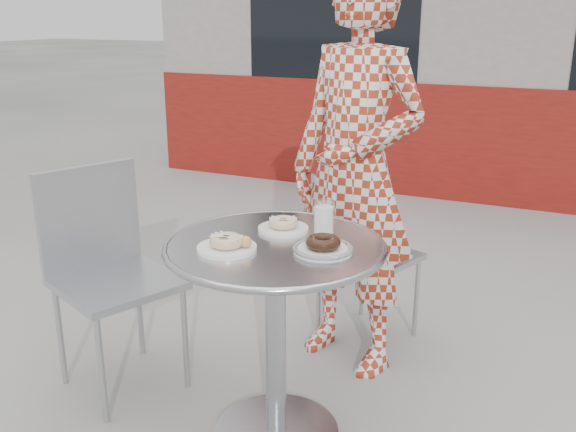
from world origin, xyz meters
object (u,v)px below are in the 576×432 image
at_px(chair_far, 366,289).
at_px(plate_checker, 323,247).
at_px(seated_person, 355,173).
at_px(bistro_table, 275,294).
at_px(chair_left, 120,323).
at_px(plate_near, 228,244).
at_px(milk_cup, 324,218).
at_px(plate_far, 283,225).

distance_m(chair_far, plate_checker, 1.08).
bearing_deg(seated_person, bistro_table, -76.48).
relative_size(chair_left, plate_checker, 4.62).
bearing_deg(chair_far, bistro_table, 106.82).
height_order(plate_near, milk_cup, milk_cup).
bearing_deg(plate_far, chair_left, -173.58).
bearing_deg(bistro_table, chair_left, 175.84).
distance_m(bistro_table, plate_near, 0.28).
distance_m(chair_left, plate_near, 0.87).
bearing_deg(chair_left, bistro_table, -70.97).
relative_size(chair_left, plate_near, 4.66).
bearing_deg(plate_near, milk_cup, 53.17).
relative_size(seated_person, plate_checker, 8.76).
bearing_deg(chair_far, plate_near, 100.87).
xyz_separation_m(seated_person, milk_cup, (0.06, -0.52, -0.05)).
relative_size(chair_far, plate_checker, 4.11).
distance_m(bistro_table, milk_cup, 0.33).
relative_size(bistro_table, plate_near, 3.91).
height_order(bistro_table, milk_cup, milk_cup).
relative_size(chair_left, milk_cup, 7.94).
bearing_deg(milk_cup, bistro_table, -122.05).
distance_m(chair_left, milk_cup, 1.06).
xyz_separation_m(chair_far, plate_checker, (0.13, -0.92, 0.56)).
relative_size(seated_person, plate_near, 8.84).
height_order(bistro_table, chair_left, chair_left).
bearing_deg(plate_checker, plate_far, 146.24).
distance_m(bistro_table, chair_far, 0.98).
bearing_deg(seated_person, plate_checker, -61.57).
relative_size(chair_far, plate_near, 4.15).
bearing_deg(bistro_table, plate_far, 103.82).
relative_size(chair_far, seated_person, 0.47).
distance_m(seated_person, plate_far, 0.57).
distance_m(plate_near, milk_cup, 0.39).
relative_size(seated_person, milk_cup, 15.06).
relative_size(chair_far, chair_left, 0.89).
bearing_deg(plate_far, plate_checker, -33.76).
distance_m(chair_left, seated_person, 1.22).
xyz_separation_m(plate_far, plate_checker, (0.22, -0.15, -0.00)).
xyz_separation_m(seated_person, plate_far, (-0.09, -0.56, -0.09)).
xyz_separation_m(chair_left, plate_checker, (0.96, -0.06, 0.52)).
distance_m(seated_person, plate_near, 0.85).
bearing_deg(plate_near, plate_checker, 22.18).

